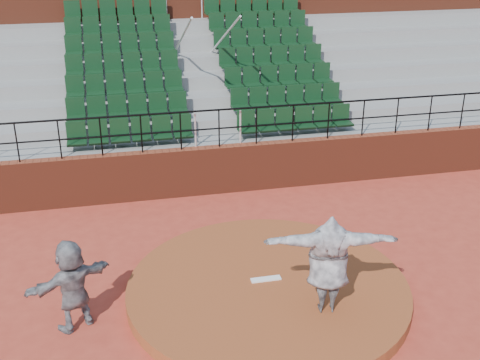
{
  "coord_description": "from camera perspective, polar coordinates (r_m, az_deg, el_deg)",
  "views": [
    {
      "loc": [
        -2.69,
        -9.59,
        6.79
      ],
      "look_at": [
        0.0,
        2.5,
        1.4
      ],
      "focal_mm": 45.0,
      "sensor_mm": 36.0,
      "label": 1
    }
  ],
  "objects": [
    {
      "name": "seating_deck",
      "position": [
        19.19,
        -4.03,
        7.29
      ],
      "size": [
        24.0,
        5.97,
        4.63
      ],
      "color": "gray",
      "rests_on": "ground"
    },
    {
      "name": "boundary_wall",
      "position": [
        16.06,
        -1.94,
        1.02
      ],
      "size": [
        24.0,
        0.3,
        1.3
      ],
      "primitive_type": "cube",
      "color": "maroon",
      "rests_on": "ground"
    },
    {
      "name": "ground",
      "position": [
        12.05,
        2.63,
        -10.8
      ],
      "size": [
        90.0,
        90.0,
        0.0
      ],
      "primitive_type": "plane",
      "color": "#B03A27",
      "rests_on": "ground"
    },
    {
      "name": "pitcher",
      "position": [
        10.83,
        8.38,
        -7.86
      ],
      "size": [
        2.41,
        1.05,
        1.9
      ],
      "primitive_type": "imported",
      "rotation": [
        0.0,
        0.0,
        2.96
      ],
      "color": "black",
      "rests_on": "pitchers_mound"
    },
    {
      "name": "fielder",
      "position": [
        11.14,
        -15.62,
        -9.57
      ],
      "size": [
        1.66,
        1.21,
        1.74
      ],
      "primitive_type": "imported",
      "rotation": [
        0.0,
        0.0,
        3.64
      ],
      "color": "black",
      "rests_on": "ground"
    },
    {
      "name": "wall_railing",
      "position": [
        15.58,
        -2.01,
        5.72
      ],
      "size": [
        24.04,
        0.05,
        1.03
      ],
      "color": "black",
      "rests_on": "boundary_wall"
    },
    {
      "name": "pitching_rubber",
      "position": [
        12.03,
        2.47,
        -9.36
      ],
      "size": [
        0.6,
        0.15,
        0.03
      ],
      "primitive_type": "cube",
      "color": "white",
      "rests_on": "pitchers_mound"
    },
    {
      "name": "press_box_facade",
      "position": [
        22.58,
        -5.79,
        15.16
      ],
      "size": [
        24.0,
        3.0,
        7.1
      ],
      "primitive_type": "cube",
      "color": "maroon",
      "rests_on": "ground"
    },
    {
      "name": "pitchers_mound",
      "position": [
        11.98,
        2.64,
        -10.3
      ],
      "size": [
        5.5,
        5.5,
        0.25
      ],
      "primitive_type": "cylinder",
      "color": "brown",
      "rests_on": "ground"
    }
  ]
}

